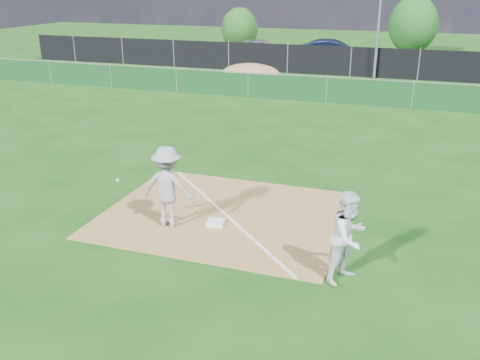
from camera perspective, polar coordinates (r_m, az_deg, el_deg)
name	(u,v)px	position (r m, az deg, el deg)	size (l,w,h in m)	color
ground	(303,128)	(21.88, 6.74, 5.53)	(90.00, 90.00, 0.00)	#15450E
infield_dirt	(225,214)	(13.70, -1.63, -3.68)	(6.00, 5.00, 0.02)	olive
foul_line	(225,214)	(13.69, -1.63, -3.62)	(0.08, 7.00, 0.01)	white
green_fence	(327,91)	(26.53, 9.22, 9.40)	(44.00, 0.05, 1.20)	#0F3717
dirt_mound	(251,74)	(31.07, 1.15, 11.25)	(3.38, 2.60, 1.17)	olive
black_fence	(351,62)	(34.29, 11.73, 12.25)	(46.00, 0.04, 1.80)	black
parking_lot	(360,65)	(39.33, 12.68, 11.89)	(46.00, 9.00, 0.01)	black
light_pole	(380,10)	(33.54, 14.70, 17.18)	(0.16, 0.16, 8.00)	slate
first_base	(216,223)	(13.14, -2.63, -4.55)	(0.41, 0.41, 0.09)	white
play_at_first	(168,187)	(12.83, -7.72, -0.72)	(2.19, 0.81, 2.00)	#A1A2A4
runner	(349,237)	(10.67, 11.55, -5.98)	(0.92, 0.72, 1.89)	silver
car_left	(261,49)	(41.01, 2.20, 13.81)	(1.84, 4.57, 1.56)	#B7BAC0
car_mid	(333,52)	(39.12, 9.89, 13.29)	(1.78, 5.10, 1.68)	black
car_right	(415,59)	(39.07, 18.17, 12.21)	(1.65, 4.07, 1.18)	black
tree_left	(240,29)	(45.52, -0.04, 15.81)	(2.99, 2.99, 3.54)	#382316
tree_mid	(413,25)	(45.54, 17.98, 15.47)	(3.78, 3.78, 4.48)	#382316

